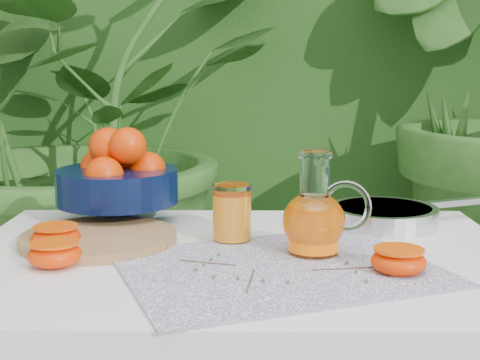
{
  "coord_description": "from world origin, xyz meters",
  "views": [
    {
      "loc": [
        -0.13,
        -1.18,
        1.09
      ],
      "look_at": [
        -0.15,
        -0.01,
        0.88
      ],
      "focal_mm": 50.0,
      "sensor_mm": 36.0,
      "label": 1
    }
  ],
  "objects_px": {
    "white_table": "(240,297)",
    "fruit_bowl": "(118,178)",
    "cutting_board": "(99,238)",
    "saute_pan": "(385,215)",
    "juice_pitcher": "(315,219)"
  },
  "relations": [
    {
      "from": "white_table",
      "to": "fruit_bowl",
      "type": "height_order",
      "value": "fruit_bowl"
    },
    {
      "from": "cutting_board",
      "to": "saute_pan",
      "type": "bearing_deg",
      "value": 14.08
    },
    {
      "from": "cutting_board",
      "to": "saute_pan",
      "type": "xyz_separation_m",
      "value": [
        0.57,
        0.14,
        0.01
      ]
    },
    {
      "from": "white_table",
      "to": "fruit_bowl",
      "type": "bearing_deg",
      "value": 136.81
    },
    {
      "from": "white_table",
      "to": "saute_pan",
      "type": "xyz_separation_m",
      "value": [
        0.3,
        0.21,
        0.1
      ]
    },
    {
      "from": "fruit_bowl",
      "to": "juice_pitcher",
      "type": "xyz_separation_m",
      "value": [
        0.39,
        -0.26,
        -0.03
      ]
    },
    {
      "from": "cutting_board",
      "to": "saute_pan",
      "type": "height_order",
      "value": "saute_pan"
    },
    {
      "from": "white_table",
      "to": "cutting_board",
      "type": "height_order",
      "value": "cutting_board"
    },
    {
      "from": "juice_pitcher",
      "to": "saute_pan",
      "type": "relative_size",
      "value": 0.44
    },
    {
      "from": "cutting_board",
      "to": "juice_pitcher",
      "type": "bearing_deg",
      "value": -10.74
    },
    {
      "from": "cutting_board",
      "to": "fruit_bowl",
      "type": "xyz_separation_m",
      "value": [
        0.0,
        0.18,
        0.08
      ]
    },
    {
      "from": "saute_pan",
      "to": "white_table",
      "type": "bearing_deg",
      "value": -145.2
    },
    {
      "from": "white_table",
      "to": "cutting_board",
      "type": "relative_size",
      "value": 3.4
    },
    {
      "from": "cutting_board",
      "to": "juice_pitcher",
      "type": "height_order",
      "value": "juice_pitcher"
    },
    {
      "from": "white_table",
      "to": "juice_pitcher",
      "type": "bearing_deg",
      "value": -4.23
    }
  ]
}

